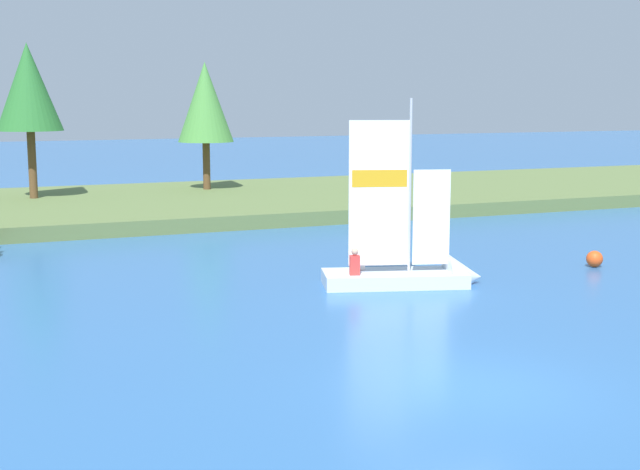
{
  "coord_description": "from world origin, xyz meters",
  "views": [
    {
      "loc": [
        -8.57,
        -13.51,
        5.36
      ],
      "look_at": [
        1.35,
        10.92,
        1.2
      ],
      "focal_mm": 49.21,
      "sensor_mm": 36.0,
      "label": 1
    }
  ],
  "objects": [
    {
      "name": "ground_plane",
      "position": [
        0.0,
        0.0,
        0.0
      ],
      "size": [
        200.0,
        200.0,
        0.0
      ],
      "primitive_type": "plane",
      "color": "#2D609E"
    },
    {
      "name": "shore_bank",
      "position": [
        0.0,
        27.84,
        0.3
      ],
      "size": [
        80.0,
        15.18,
        0.61
      ],
      "primitive_type": "cube",
      "color": "#5B703D",
      "rests_on": "ground"
    },
    {
      "name": "shoreline_tree_midright",
      "position": [
        -5.61,
        29.96,
        5.79
      ],
      "size": [
        3.05,
        3.05,
        7.26
      ],
      "color": "brown",
      "rests_on": "shore_bank"
    },
    {
      "name": "shoreline_tree_right",
      "position": [
        3.07,
        30.83,
        5.07
      ],
      "size": [
        2.87,
        2.87,
        6.54
      ],
      "color": "brown",
      "rests_on": "shore_bank"
    },
    {
      "name": "sailboat",
      "position": [
        3.47,
        8.32,
        0.38
      ],
      "size": [
        4.83,
        2.72,
        5.84
      ],
      "rotation": [
        0.0,
        0.0,
        -0.28
      ],
      "color": "silver",
      "rests_on": "ground"
    },
    {
      "name": "channel_buoy",
      "position": [
        9.86,
        8.62,
        0.26
      ],
      "size": [
        0.52,
        0.52,
        0.52
      ],
      "primitive_type": "sphere",
      "color": "#E54C19",
      "rests_on": "ground"
    }
  ]
}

